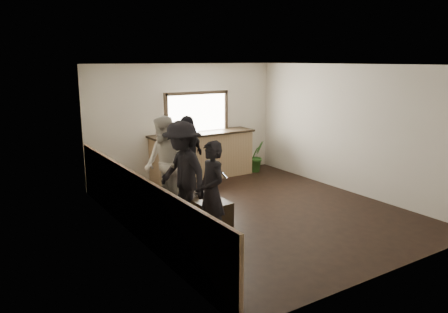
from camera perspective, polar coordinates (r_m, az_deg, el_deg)
ground at (r=8.62m, az=4.49°, el=-7.06°), size 5.00×6.00×0.01m
room_shell at (r=7.83m, az=0.37°, el=2.09°), size 5.01×6.01×2.80m
bar_counter at (r=10.78m, az=-2.85°, el=0.50°), size 2.70×0.68×2.13m
sofa at (r=8.04m, az=-9.14°, el=-6.60°), size 1.14×1.99×0.55m
coffee_table at (r=7.98m, az=-2.36°, el=-7.02°), size 0.59×1.00×0.44m
cup_a at (r=8.03m, az=-3.56°, el=-4.89°), size 0.17×0.17×0.10m
cup_b at (r=7.87m, az=-1.11°, el=-5.26°), size 0.14×0.14×0.09m
potted_plant at (r=11.47m, az=4.24°, el=0.04°), size 0.50×0.43×0.82m
person_a at (r=6.97m, az=-1.61°, el=-4.66°), size 0.48×0.62×1.65m
person_b at (r=8.44m, az=-7.75°, el=-1.03°), size 0.71×0.91×1.85m
person_c at (r=7.79m, az=-5.44°, el=-2.10°), size 0.84×1.28×1.85m
person_d at (r=9.19m, az=-4.65°, el=-0.10°), size 1.10×0.92×1.77m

